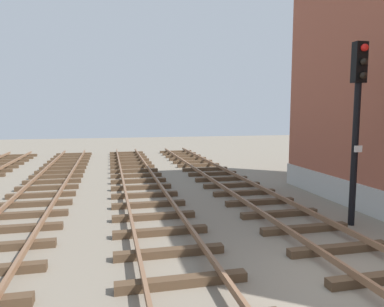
# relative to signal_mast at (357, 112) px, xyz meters

# --- Properties ---
(ground_plane) EXTENTS (80.00, 80.00, 0.00)m
(ground_plane) POSITION_rel_signal_mast_xyz_m (-2.22, -3.20, -3.23)
(ground_plane) COLOR slate
(track_centre) EXTENTS (2.50, 45.97, 0.32)m
(track_centre) POSITION_rel_signal_mast_xyz_m (-5.46, -3.20, -3.10)
(track_centre) COLOR #4C3826
(track_centre) RESTS_ON ground
(signal_mast) EXTENTS (0.36, 0.40, 5.13)m
(signal_mast) POSITION_rel_signal_mast_xyz_m (0.00, 0.00, 0.00)
(signal_mast) COLOR black
(signal_mast) RESTS_ON ground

